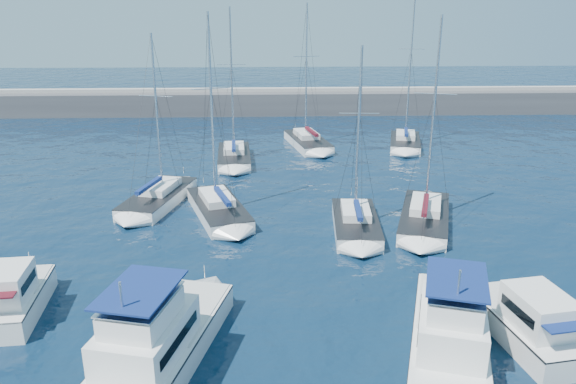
{
  "coord_description": "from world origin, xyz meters",
  "views": [
    {
      "loc": [
        -3.19,
        -26.26,
        14.84
      ],
      "look_at": [
        -1.89,
        8.47,
        3.0
      ],
      "focal_mm": 35.0,
      "sensor_mm": 36.0,
      "label": 1
    }
  ],
  "objects_px": {
    "motor_yacht_stbd_outer": "(529,325)",
    "sailboat_back_c": "(405,142)",
    "motor_yacht_port_outer": "(10,299)",
    "sailboat_back_b": "(308,142)",
    "motor_yacht_stbd_inner": "(450,333)",
    "sailboat_mid_c": "(356,223)",
    "motor_yacht_port_inner": "(156,344)",
    "sailboat_mid_b": "(218,209)",
    "sailboat_mid_a": "(159,198)",
    "sailboat_mid_d": "(425,217)",
    "sailboat_back_a": "(234,156)"
  },
  "relations": [
    {
      "from": "sailboat_back_b",
      "to": "sailboat_mid_c",
      "type": "bearing_deg",
      "value": -97.98
    },
    {
      "from": "motor_yacht_port_outer",
      "to": "sailboat_mid_b",
      "type": "relative_size",
      "value": 0.42
    },
    {
      "from": "motor_yacht_stbd_outer",
      "to": "sailboat_mid_d",
      "type": "height_order",
      "value": "sailboat_mid_d"
    },
    {
      "from": "sailboat_mid_c",
      "to": "sailboat_mid_d",
      "type": "distance_m",
      "value": 5.1
    },
    {
      "from": "sailboat_mid_a",
      "to": "sailboat_back_b",
      "type": "xyz_separation_m",
      "value": [
        12.76,
        17.68,
        0.02
      ]
    },
    {
      "from": "sailboat_mid_b",
      "to": "sailboat_back_b",
      "type": "bearing_deg",
      "value": 50.72
    },
    {
      "from": "sailboat_mid_c",
      "to": "sailboat_back_a",
      "type": "bearing_deg",
      "value": 121.69
    },
    {
      "from": "sailboat_back_a",
      "to": "sailboat_mid_d",
      "type": "bearing_deg",
      "value": -52.87
    },
    {
      "from": "sailboat_mid_a",
      "to": "sailboat_back_b",
      "type": "height_order",
      "value": "sailboat_back_b"
    },
    {
      "from": "sailboat_mid_b",
      "to": "sailboat_mid_c",
      "type": "bearing_deg",
      "value": -36.23
    },
    {
      "from": "motor_yacht_port_outer",
      "to": "motor_yacht_stbd_inner",
      "type": "height_order",
      "value": "motor_yacht_stbd_inner"
    },
    {
      "from": "sailboat_mid_d",
      "to": "sailboat_back_a",
      "type": "xyz_separation_m",
      "value": [
        -14.23,
        16.71,
        0.01
      ]
    },
    {
      "from": "motor_yacht_stbd_inner",
      "to": "sailboat_mid_a",
      "type": "bearing_deg",
      "value": 146.14
    },
    {
      "from": "motor_yacht_port_inner",
      "to": "motor_yacht_stbd_inner",
      "type": "bearing_deg",
      "value": 15.36
    },
    {
      "from": "motor_yacht_stbd_inner",
      "to": "sailboat_back_a",
      "type": "height_order",
      "value": "sailboat_back_a"
    },
    {
      "from": "motor_yacht_port_outer",
      "to": "sailboat_mid_b",
      "type": "xyz_separation_m",
      "value": [
        9.14,
        13.55,
        -0.43
      ]
    },
    {
      "from": "sailboat_mid_a",
      "to": "sailboat_mid_d",
      "type": "xyz_separation_m",
      "value": [
        19.4,
        -4.84,
        0.01
      ]
    },
    {
      "from": "motor_yacht_stbd_inner",
      "to": "sailboat_mid_c",
      "type": "height_order",
      "value": "sailboat_mid_c"
    },
    {
      "from": "sailboat_back_b",
      "to": "sailboat_mid_d",
      "type": "bearing_deg",
      "value": -85.53
    },
    {
      "from": "motor_yacht_port_outer",
      "to": "motor_yacht_stbd_inner",
      "type": "relative_size",
      "value": 0.59
    },
    {
      "from": "motor_yacht_stbd_outer",
      "to": "sailboat_back_c",
      "type": "distance_m",
      "value": 36.38
    },
    {
      "from": "motor_yacht_port_inner",
      "to": "sailboat_mid_a",
      "type": "bearing_deg",
      "value": 113.87
    },
    {
      "from": "motor_yacht_port_inner",
      "to": "sailboat_mid_c",
      "type": "xyz_separation_m",
      "value": [
        10.74,
        14.78,
        -0.63
      ]
    },
    {
      "from": "sailboat_mid_c",
      "to": "sailboat_back_b",
      "type": "bearing_deg",
      "value": 98.12
    },
    {
      "from": "sailboat_mid_a",
      "to": "sailboat_mid_b",
      "type": "distance_m",
      "value": 5.48
    },
    {
      "from": "sailboat_mid_b",
      "to": "sailboat_mid_c",
      "type": "relative_size",
      "value": 1.16
    },
    {
      "from": "sailboat_mid_b",
      "to": "sailboat_mid_a",
      "type": "bearing_deg",
      "value": 133.49
    },
    {
      "from": "motor_yacht_port_outer",
      "to": "motor_yacht_port_inner",
      "type": "height_order",
      "value": "motor_yacht_port_inner"
    },
    {
      "from": "motor_yacht_stbd_outer",
      "to": "sailboat_mid_d",
      "type": "distance_m",
      "value": 14.56
    },
    {
      "from": "sailboat_back_a",
      "to": "sailboat_back_c",
      "type": "distance_m",
      "value": 18.68
    },
    {
      "from": "motor_yacht_port_outer",
      "to": "sailboat_back_b",
      "type": "xyz_separation_m",
      "value": [
        17.08,
        33.85,
        -0.43
      ]
    },
    {
      "from": "sailboat_mid_a",
      "to": "motor_yacht_stbd_outer",
      "type": "bearing_deg",
      "value": -29.36
    },
    {
      "from": "sailboat_mid_d",
      "to": "motor_yacht_port_outer",
      "type": "bearing_deg",
      "value": -136.8
    },
    {
      "from": "motor_yacht_port_inner",
      "to": "motor_yacht_stbd_inner",
      "type": "height_order",
      "value": "same"
    },
    {
      "from": "motor_yacht_port_outer",
      "to": "sailboat_mid_c",
      "type": "relative_size",
      "value": 0.48
    },
    {
      "from": "motor_yacht_port_outer",
      "to": "sailboat_back_a",
      "type": "height_order",
      "value": "sailboat_back_a"
    },
    {
      "from": "motor_yacht_port_inner",
      "to": "sailboat_mid_b",
      "type": "bearing_deg",
      "value": 100.11
    },
    {
      "from": "motor_yacht_stbd_outer",
      "to": "sailboat_back_a",
      "type": "bearing_deg",
      "value": 106.46
    },
    {
      "from": "motor_yacht_port_inner",
      "to": "motor_yacht_stbd_inner",
      "type": "xyz_separation_m",
      "value": [
        12.64,
        0.35,
        0.0
      ]
    },
    {
      "from": "sailboat_mid_c",
      "to": "sailboat_back_a",
      "type": "distance_m",
      "value": 19.93
    },
    {
      "from": "motor_yacht_stbd_outer",
      "to": "sailboat_back_c",
      "type": "height_order",
      "value": "sailboat_back_c"
    },
    {
      "from": "sailboat_back_c",
      "to": "sailboat_back_b",
      "type": "bearing_deg",
      "value": -171.57
    },
    {
      "from": "motor_yacht_port_outer",
      "to": "motor_yacht_port_inner",
      "type": "distance_m",
      "value": 9.12
    },
    {
      "from": "motor_yacht_stbd_outer",
      "to": "sailboat_mid_c",
      "type": "relative_size",
      "value": 0.55
    },
    {
      "from": "motor_yacht_stbd_inner",
      "to": "sailboat_mid_d",
      "type": "distance_m",
      "value": 15.71
    },
    {
      "from": "sailboat_mid_c",
      "to": "sailboat_back_c",
      "type": "distance_m",
      "value": 24.32
    },
    {
      "from": "sailboat_back_b",
      "to": "sailboat_back_a",
      "type": "bearing_deg",
      "value": -154.51
    },
    {
      "from": "motor_yacht_port_inner",
      "to": "motor_yacht_port_outer",
      "type": "bearing_deg",
      "value": 164.89
    },
    {
      "from": "sailboat_back_a",
      "to": "motor_yacht_stbd_outer",
      "type": "bearing_deg",
      "value": -67.57
    },
    {
      "from": "motor_yacht_port_outer",
      "to": "sailboat_back_b",
      "type": "height_order",
      "value": "sailboat_back_b"
    }
  ]
}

